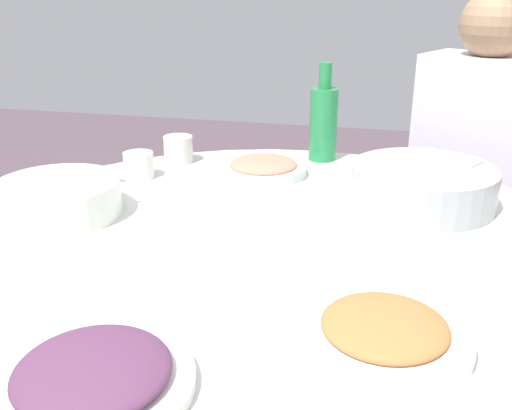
{
  "coord_description": "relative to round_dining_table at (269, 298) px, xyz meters",
  "views": [
    {
      "loc": [
        0.2,
        -0.93,
        1.21
      ],
      "look_at": [
        -0.05,
        0.09,
        0.8
      ],
      "focal_mm": 40.86,
      "sensor_mm": 36.0,
      "label": 1
    }
  ],
  "objects": [
    {
      "name": "round_dining_table",
      "position": [
        0.0,
        0.0,
        0.0
      ],
      "size": [
        1.33,
        1.33,
        0.75
      ],
      "color": "#99999E",
      "rests_on": "ground"
    },
    {
      "name": "rice_bowl",
      "position": [
        0.27,
        0.3,
        0.14
      ],
      "size": [
        0.31,
        0.31,
        0.09
      ],
      "color": "#B2B5BA",
      "rests_on": "round_dining_table"
    },
    {
      "name": "soup_bowl",
      "position": [
        -0.46,
        0.06,
        0.13
      ],
      "size": [
        0.26,
        0.26,
        0.07
      ],
      "color": "white",
      "rests_on": "round_dining_table"
    },
    {
      "name": "dish_eggplant",
      "position": [
        -0.13,
        -0.42,
        0.12
      ],
      "size": [
        0.25,
        0.25,
        0.05
      ],
      "color": "white",
      "rests_on": "round_dining_table"
    },
    {
      "name": "dish_shrimp",
      "position": [
        -0.11,
        0.42,
        0.12
      ],
      "size": [
        0.22,
        0.22,
        0.04
      ],
      "color": "silver",
      "rests_on": "round_dining_table"
    },
    {
      "name": "dish_tofu_braise",
      "position": [
        0.21,
        -0.25,
        0.12
      ],
      "size": [
        0.24,
        0.24,
        0.04
      ],
      "color": "white",
      "rests_on": "round_dining_table"
    },
    {
      "name": "green_bottle",
      "position": [
        0.02,
        0.59,
        0.2
      ],
      "size": [
        0.07,
        0.07,
        0.26
      ],
      "color": "#258649",
      "rests_on": "round_dining_table"
    },
    {
      "name": "tea_cup_near",
      "position": [
        -0.4,
        0.33,
        0.13
      ],
      "size": [
        0.07,
        0.07,
        0.06
      ],
      "primitive_type": "cylinder",
      "color": "white",
      "rests_on": "round_dining_table"
    },
    {
      "name": "tea_cup_far",
      "position": [
        -0.35,
        0.48,
        0.13
      ],
      "size": [
        0.08,
        0.08,
        0.07
      ],
      "primitive_type": "cylinder",
      "color": "silver",
      "rests_on": "round_dining_table"
    },
    {
      "name": "stool_for_diner_right",
      "position": [
        0.45,
        0.83,
        -0.43
      ],
      "size": [
        0.36,
        0.36,
        0.42
      ],
      "primitive_type": "cylinder",
      "color": "brown",
      "rests_on": "ground"
    },
    {
      "name": "diner_right",
      "position": [
        0.45,
        0.83,
        0.1
      ],
      "size": [
        0.44,
        0.45,
        0.76
      ],
      "color": "#2D333D",
      "rests_on": "stool_for_diner_right"
    }
  ]
}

